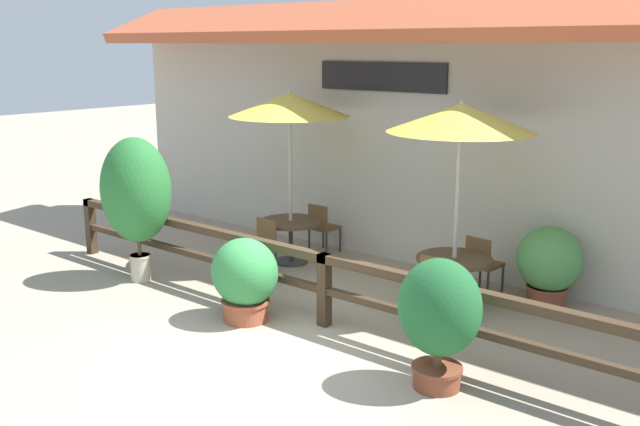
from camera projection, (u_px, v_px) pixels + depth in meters
The scene contains 15 objects.
ground_plane at pixel (268, 352), 8.32m from camera, with size 60.00×60.00×0.00m, color #9E937F.
building_facade at pixel (449, 134), 10.92m from camera, with size 14.28×1.49×4.23m.
patio_railing at pixel (324, 273), 8.95m from camera, with size 10.40×0.14×0.95m.
patio_umbrella_near at pixel (289, 105), 11.15m from camera, with size 1.92×1.92×2.81m.
dining_table_near at pixel (291, 229), 11.61m from camera, with size 1.02×1.02×0.71m.
chair_near_streetside at pixel (261, 244), 11.03m from camera, with size 0.43×0.43×0.86m.
chair_near_wallside at pixel (322, 226), 12.17m from camera, with size 0.42×0.42×0.86m.
patio_umbrella_middle at pixel (461, 118), 9.14m from camera, with size 1.92×1.92×2.81m.
dining_table_middle at pixel (454, 267), 9.60m from camera, with size 1.02×1.02×0.71m.
chair_middle_streetside at pixel (428, 288), 9.06m from camera, with size 0.42×0.42×0.86m.
chair_middle_wallside at pixel (482, 262), 10.12m from camera, with size 0.47×0.47×0.86m.
potted_plant_entrance_palm at pixel (245, 277), 9.16m from camera, with size 0.90×0.81×1.09m.
potted_plant_broad_leaf at pixel (439, 313), 7.28m from camera, with size 0.88×0.79×1.40m.
potted_plant_small_flowering at pixel (136, 192), 10.53m from camera, with size 1.10×0.99×2.19m.
potted_plant_tall_tropical at pixel (549, 263), 9.68m from camera, with size 0.88×0.79×1.12m.
Camera 1 is at (5.36, -5.59, 3.50)m, focal length 40.00 mm.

